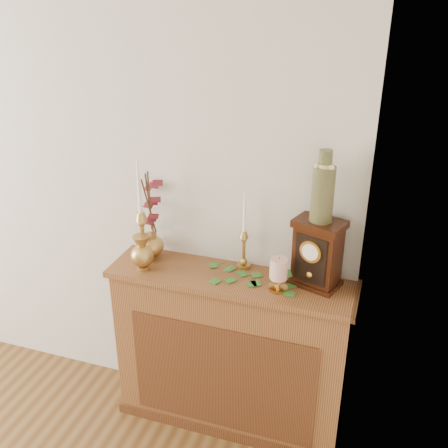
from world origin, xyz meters
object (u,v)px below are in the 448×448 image
(ginger_jar, at_px, (153,216))
(candlestick_center, at_px, (244,243))
(ceramic_vase, at_px, (323,190))
(candlestick_left, at_px, (142,228))
(mantel_clock, at_px, (317,254))
(bud_vase, at_px, (142,253))

(ginger_jar, bearing_deg, candlestick_center, 0.89)
(ceramic_vase, bearing_deg, candlestick_center, 173.38)
(candlestick_left, xyz_separation_m, ginger_jar, (0.03, 0.08, 0.04))
(candlestick_left, distance_m, mantel_clock, 0.89)
(candlestick_center, xyz_separation_m, ceramic_vase, (0.37, -0.04, 0.35))
(candlestick_center, relative_size, mantel_clock, 1.24)
(candlestick_left, xyz_separation_m, mantel_clock, (0.89, 0.04, -0.02))
(bud_vase, xyz_separation_m, ginger_jar, (-0.02, 0.17, 0.13))
(ceramic_vase, bearing_deg, candlestick_left, -177.27)
(candlestick_left, height_order, mantel_clock, candlestick_left)
(candlestick_center, bearing_deg, ceramic_vase, -6.62)
(bud_vase, distance_m, ginger_jar, 0.22)
(candlestick_center, distance_m, ceramic_vase, 0.51)
(bud_vase, xyz_separation_m, mantel_clock, (0.84, 0.13, 0.07))
(mantel_clock, xyz_separation_m, ceramic_vase, (0.00, 0.00, 0.32))
(ginger_jar, height_order, mantel_clock, ginger_jar)
(mantel_clock, height_order, ceramic_vase, ceramic_vase)
(candlestick_left, bearing_deg, mantel_clock, 2.55)
(candlestick_center, xyz_separation_m, ginger_jar, (-0.49, -0.01, 0.08))
(candlestick_left, distance_m, bud_vase, 0.14)
(candlestick_left, bearing_deg, ceramic_vase, 2.73)
(candlestick_left, xyz_separation_m, ceramic_vase, (0.89, 0.04, 0.30))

